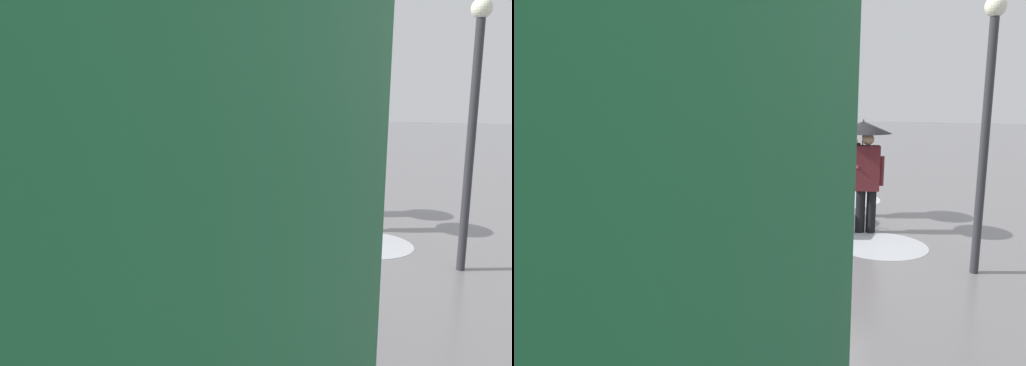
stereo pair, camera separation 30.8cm
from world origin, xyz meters
The scene contains 10 objects.
ground_plane centered at (0.00, 0.00, 0.00)m, with size 90.00×90.00×0.00m, color slate.
slush_patch_near_cluster centered at (-1.51, 0.74, 0.00)m, with size 1.58×1.58×0.01m, color #ADAFB5.
slush_patch_under_van centered at (0.04, -2.78, 0.00)m, with size 2.22×2.22×0.01m, color silver.
cargo_van_parked_right centered at (4.20, 0.06, 1.18)m, with size 2.29×5.38×2.60m.
shopping_cart_vendor centered at (-0.03, 0.47, 0.57)m, with size 0.60×0.85×1.04m.
hand_dolly_boxes centered at (0.75, 0.78, 0.74)m, with size 0.75×0.84×1.32m.
pedestrian_pink_side centered at (-0.44, -1.06, 1.57)m, with size 1.04×1.04×2.15m.
pedestrian_black_side centered at (1.47, 0.15, 1.57)m, with size 1.04×1.04×2.15m.
pedestrian_white_side centered at (-1.06, 0.02, 1.58)m, with size 1.04×1.04×2.15m.
street_lamp centered at (-2.94, 1.57, 2.37)m, with size 0.28×0.28×3.86m.
Camera 1 is at (-2.05, 8.75, 2.51)m, focal length 32.45 mm.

